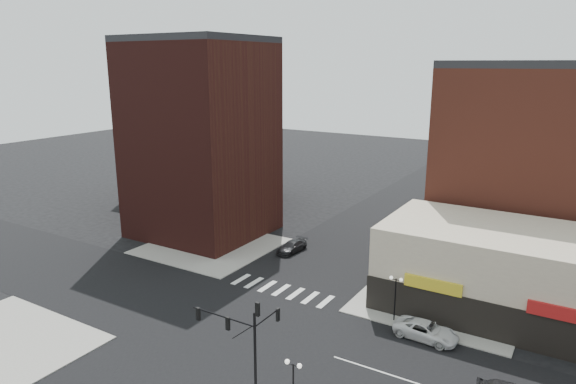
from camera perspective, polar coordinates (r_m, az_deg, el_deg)
The scene contains 14 objects.
ground at distance 47.31m, azimuth -6.12°, elevation -14.41°, with size 240.00×240.00×0.00m, color black.
road_ew at distance 47.30m, azimuth -6.12°, elevation -14.40°, with size 200.00×14.00×0.02m, color black.
road_ns at distance 47.30m, azimuth -6.12°, elevation -14.39°, with size 14.00×200.00×0.02m, color black.
sidewalk_nw at distance 65.94m, azimuth -8.51°, elevation -5.94°, with size 15.00×15.00×0.12m, color gray.
sidewalk_ne at distance 53.47m, azimuth 16.68°, elevation -11.36°, with size 15.00×15.00×0.12m, color gray.
building_nw at distance 68.69m, azimuth -9.65°, elevation 5.56°, with size 16.00×15.00×25.00m, color #3B1612.
building_nw_low at distance 89.71m, azimuth -9.30°, elevation 3.36°, with size 20.00×18.00×12.00m, color #3B1612.
building_ne_midrise at distance 63.60m, azimuth 24.85°, elevation 2.38°, with size 18.00×15.00×22.00m, color brown.
building_ne_row at distance 51.65m, azimuth 24.13°, elevation -9.04°, with size 24.20×12.20×8.00m.
traffic_signal at distance 35.62m, azimuth -4.66°, elevation -15.51°, with size 5.59×3.09×7.77m.
street_lamp_se_a at distance 34.60m, azimuth 0.59°, elevation -19.70°, with size 1.22×0.32×4.16m.
street_lamp_ne at distance 47.06m, azimuth 11.87°, elevation -10.33°, with size 1.22×0.32×4.16m.
white_suv at distance 46.03m, azimuth 15.10°, elevation -14.66°, with size 2.47×5.36×1.49m, color silver.
dark_sedan_north at distance 63.16m, azimuth 0.42°, elevation -6.09°, with size 1.91×4.70×1.36m, color black.
Camera 1 is at (25.68, -32.68, 22.59)m, focal length 32.00 mm.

